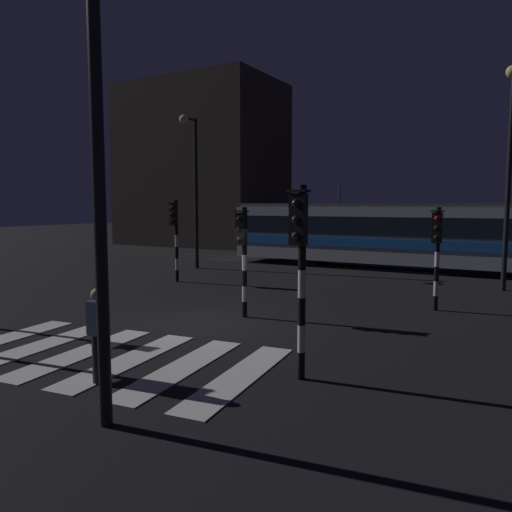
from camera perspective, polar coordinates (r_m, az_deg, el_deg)
The scene contains 14 objects.
ground_plane at distance 13.54m, azimuth -6.08°, elevation -7.64°, with size 120.00×120.00×0.00m, color black.
rail_near at distance 25.14m, azimuth 11.67°, elevation -1.43°, with size 80.00×0.12×0.03m, color #59595E.
rail_far at distance 26.50m, azimuth 12.64°, elevation -1.08°, with size 80.00×0.12×0.03m, color #59595E.
crosswalk_zebra at distance 11.01m, azimuth -16.95°, elevation -10.98°, with size 7.32×4.70×0.02m.
traffic_light_corner_near_right at distance 8.75m, azimuth 5.09°, elevation 0.34°, with size 0.36×0.42×3.51m.
traffic_light_corner_far_right at distance 15.59m, azimuth 20.10°, elevation 1.42°, with size 0.36×0.42×3.10m.
traffic_light_median_centre at distance 13.75m, azimuth -1.54°, elevation 1.23°, with size 0.36×0.42×3.10m.
traffic_light_corner_far_left at distance 20.51m, azimuth -9.30°, elevation 3.22°, with size 0.36×0.42×3.39m.
street_lamp_trackside_right at distance 20.18m, azimuth 27.13°, elevation 10.30°, with size 0.44×1.21×7.89m.
street_lamp_trackside_left at distance 24.78m, azimuth -7.26°, elevation 9.36°, with size 0.44×1.21×7.42m.
street_lamp_near_kerb at distance 7.17m, azimuth -19.44°, elevation 17.55°, with size 0.44×1.21×7.35m.
tram at distance 25.37m, azimuth 14.50°, elevation 2.50°, with size 15.82×2.58×4.15m.
pedestrian_waiting_at_kerb at distance 9.27m, azimuth -17.67°, elevation -8.63°, with size 0.36×0.24×1.71m.
building_backdrop at distance 40.87m, azimuth -6.24°, elevation 10.30°, with size 12.21×8.00×12.68m, color #382D28.
Camera 1 is at (7.75, -10.65, 3.15)m, focal length 34.79 mm.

